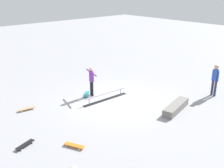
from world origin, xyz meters
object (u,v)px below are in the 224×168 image
at_px(loose_skateboard_natural, 27,109).
at_px(loose_skateboard_orange, 74,145).
at_px(bystander_blue_shirt, 215,78).
at_px(loose_skateboard_black, 25,145).
at_px(grind_rail, 106,97).
at_px(skater_main, 91,79).
at_px(skateboard_main, 87,94).
at_px(skate_ledge, 176,107).

relative_size(loose_skateboard_natural, loose_skateboard_orange, 1.01).
bearing_deg(bystander_blue_shirt, loose_skateboard_orange, -94.57).
distance_m(loose_skateboard_orange, loose_skateboard_black, 1.83).
height_order(grind_rail, loose_skateboard_black, grind_rail).
bearing_deg(skater_main, loose_skateboard_natural, 95.40).
xyz_separation_m(grind_rail, bystander_blue_shirt, (-4.68, 3.42, 0.81)).
bearing_deg(loose_skateboard_black, skateboard_main, -171.15).
height_order(grind_rail, loose_skateboard_natural, grind_rail).
bearing_deg(skate_ledge, loose_skateboard_orange, -6.57).
relative_size(skateboard_main, bystander_blue_shirt, 0.41).
distance_m(skate_ledge, skateboard_main, 4.78).
bearing_deg(skate_ledge, skateboard_main, -65.07).
relative_size(grind_rail, skate_ledge, 1.35).
xyz_separation_m(bystander_blue_shirt, loose_skateboard_natural, (8.29, -4.96, -0.89)).
distance_m(loose_skateboard_natural, loose_skateboard_black, 3.22).
distance_m(grind_rail, skateboard_main, 1.19).
distance_m(skate_ledge, skater_main, 4.57).
relative_size(skater_main, loose_skateboard_orange, 1.96).
bearing_deg(grind_rail, bystander_blue_shirt, 145.56).
distance_m(skater_main, skateboard_main, 0.90).
xyz_separation_m(skater_main, loose_skateboard_natural, (3.43, -0.62, -0.85)).
relative_size(skater_main, skateboard_main, 2.24).
height_order(skater_main, skateboard_main, skater_main).
relative_size(skate_ledge, bystander_blue_shirt, 1.20).
relative_size(skateboard_main, loose_skateboard_black, 0.86).
xyz_separation_m(skater_main, loose_skateboard_black, (4.88, 2.25, -0.85)).
bearing_deg(skateboard_main, loose_skateboard_black, 162.82).
bearing_deg(bystander_blue_shirt, skate_ledge, -92.86).
bearing_deg(skate_ledge, grind_rail, -63.09).
bearing_deg(loose_skateboard_natural, skater_main, 177.96).
relative_size(loose_skateboard_natural, loose_skateboard_black, 1.00).
distance_m(skate_ledge, loose_skateboard_natural, 7.07).
bearing_deg(loose_skateboard_natural, skateboard_main, -179.17).
distance_m(grind_rail, skate_ledge, 3.60).
relative_size(skate_ledge, loose_skateboard_orange, 2.52).
relative_size(skate_ledge, skater_main, 1.29).
xyz_separation_m(grind_rail, skater_main, (0.18, -0.92, 0.76)).
height_order(grind_rail, bystander_blue_shirt, bystander_blue_shirt).
height_order(grind_rail, skater_main, skater_main).
bearing_deg(loose_skateboard_black, skate_ledge, 145.48).
bearing_deg(skater_main, grind_rail, -153.23).
relative_size(grind_rail, loose_skateboard_black, 3.37).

